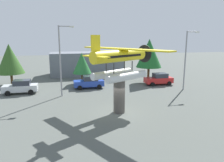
{
  "coord_description": "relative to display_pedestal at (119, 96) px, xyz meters",
  "views": [
    {
      "loc": [
        -5.13,
        -18.66,
        7.13
      ],
      "look_at": [
        0.0,
        3.0,
        2.48
      ],
      "focal_mm": 33.77,
      "sensor_mm": 36.0,
      "label": 1
    }
  ],
  "objects": [
    {
      "name": "display_pedestal",
      "position": [
        0.0,
        0.0,
        0.0
      ],
      "size": [
        1.1,
        1.1,
        3.31
      ],
      "primitive_type": "cylinder",
      "color": "#4C4742",
      "rests_on": "ground"
    },
    {
      "name": "ground_plane",
      "position": [
        0.0,
        0.0,
        -1.65
      ],
      "size": [
        140.0,
        140.0,
        0.0
      ],
      "primitive_type": "plane",
      "color": "#515651"
    },
    {
      "name": "streetlight_secondary",
      "position": [
        11.3,
        6.78,
        2.95
      ],
      "size": [
        1.84,
        0.28,
        7.93
      ],
      "color": "gray",
      "rests_on": "ground"
    },
    {
      "name": "tree_west",
      "position": [
        -12.66,
        15.0,
        2.33
      ],
      "size": [
        3.94,
        3.94,
        6.18
      ],
      "color": "brown",
      "rests_on": "ground"
    },
    {
      "name": "tree_east",
      "position": [
        -2.21,
        13.72,
        1.55
      ],
      "size": [
        2.86,
        2.86,
        4.81
      ],
      "color": "brown",
      "rests_on": "ground"
    },
    {
      "name": "streetlight_primary",
      "position": [
        -5.19,
        7.17,
        3.23
      ],
      "size": [
        1.84,
        0.28,
        8.47
      ],
      "color": "gray",
      "rests_on": "ground"
    },
    {
      "name": "car_mid_blue",
      "position": [
        -1.56,
        10.48,
        -0.77
      ],
      "size": [
        4.2,
        2.02,
        1.76
      ],
      "rotation": [
        0.0,
        0.0,
        3.14
      ],
      "color": "#2847B7",
      "rests_on": "ground"
    },
    {
      "name": "tree_center_back",
      "position": [
        8.13,
        12.17,
        3.0
      ],
      "size": [
        3.97,
        3.97,
        6.87
      ],
      "color": "brown",
      "rests_on": "ground"
    },
    {
      "name": "car_far_red",
      "position": [
        9.06,
        10.26,
        -0.77
      ],
      "size": [
        4.2,
        2.02,
        1.76
      ],
      "rotation": [
        0.0,
        0.0,
        3.14
      ],
      "color": "red",
      "rests_on": "ground"
    },
    {
      "name": "floatplane_monument",
      "position": [
        0.11,
        0.07,
        3.32
      ],
      "size": [
        7.06,
        9.55,
        4.0
      ],
      "rotation": [
        0.0,
        0.0,
        0.52
      ],
      "color": "silver",
      "rests_on": "display_pedestal"
    },
    {
      "name": "storefront_building",
      "position": [
        -0.55,
        22.0,
        0.49
      ],
      "size": [
        13.53,
        5.8,
        4.28
      ],
      "primitive_type": "cube",
      "color": "slate",
      "rests_on": "ground"
    },
    {
      "name": "car_near_silver",
      "position": [
        -10.49,
        9.63,
        -0.77
      ],
      "size": [
        4.2,
        2.02,
        1.76
      ],
      "rotation": [
        0.0,
        0.0,
        3.14
      ],
      "color": "silver",
      "rests_on": "ground"
    }
  ]
}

